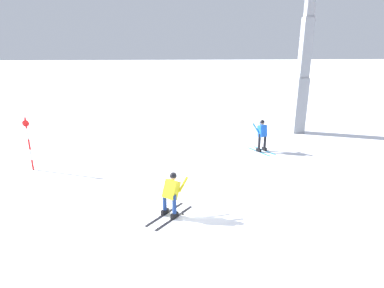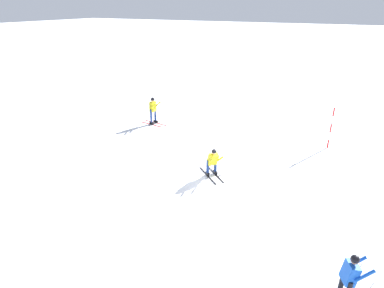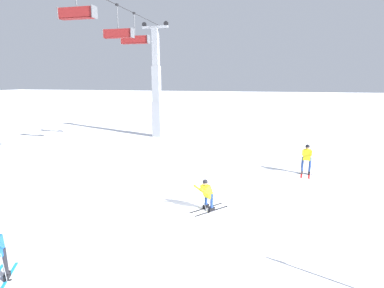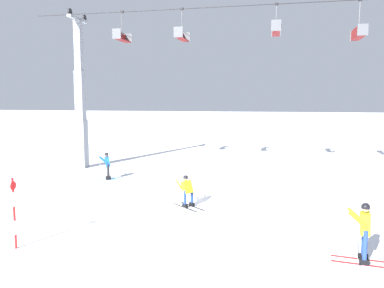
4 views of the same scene
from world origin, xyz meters
The scene contains 5 objects.
ground_plane centered at (0.00, 0.00, 0.00)m, with size 260.00×260.00×0.00m, color white.
skier_carving_main centered at (0.72, -0.74, 0.79)m, with size 1.66×1.52×1.51m.
lift_tower_near centered at (-8.66, 7.31, 4.46)m, with size 0.68×2.39×10.63m.
trail_marker_pole centered at (-3.59, -6.64, 1.24)m, with size 0.07×0.28×2.32m.
skier_distant_downhill centered at (-5.25, 3.96, 0.93)m, with size 1.62×1.13×1.65m.
Camera 1 is at (9.47, -0.86, 5.06)m, focal length 29.04 mm.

